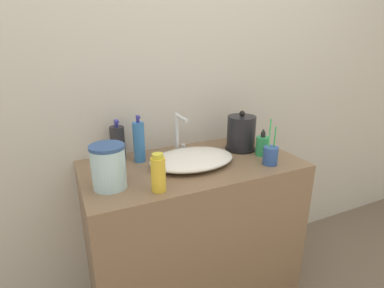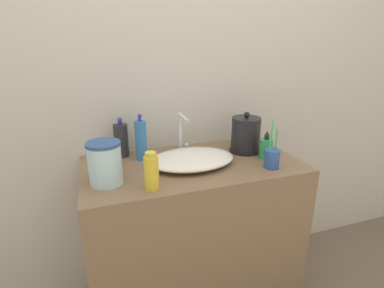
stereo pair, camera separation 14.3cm
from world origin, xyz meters
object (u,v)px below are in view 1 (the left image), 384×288
object	(u,v)px
water_pitcher	(109,167)
lotion_bottle	(139,142)
electric_kettle	(241,134)
shampoo_bottle	(158,173)
toothbrush_cup	(270,155)
faucet	(179,132)
mouthwash_bottle	(118,143)
hand_cream_bottle	(262,145)

from	to	relation	value
water_pitcher	lotion_bottle	bearing A→B (deg)	49.97
electric_kettle	shampoo_bottle	xyz separation A→B (m)	(-0.57, -0.27, -0.01)
toothbrush_cup	shampoo_bottle	distance (m)	0.58
electric_kettle	faucet	bearing A→B (deg)	164.77
electric_kettle	toothbrush_cup	world-z (taller)	toothbrush_cup
toothbrush_cup	water_pitcher	world-z (taller)	toothbrush_cup
electric_kettle	water_pitcher	distance (m)	0.75
faucet	water_pitcher	distance (m)	0.48
faucet	water_pitcher	bearing A→B (deg)	-149.04
electric_kettle	shampoo_bottle	bearing A→B (deg)	-154.67
shampoo_bottle	water_pitcher	size ratio (longest dim) A/B	0.87
lotion_bottle	faucet	bearing A→B (deg)	5.74
mouthwash_bottle	water_pitcher	bearing A→B (deg)	-108.21
electric_kettle	hand_cream_bottle	distance (m)	0.14
lotion_bottle	water_pitcher	world-z (taller)	lotion_bottle
electric_kettle	mouthwash_bottle	size ratio (longest dim) A/B	1.07
shampoo_bottle	hand_cream_bottle	xyz separation A→B (m)	(0.62, 0.15, -0.02)
toothbrush_cup	mouthwash_bottle	world-z (taller)	toothbrush_cup
electric_kettle	lotion_bottle	xyz separation A→B (m)	(-0.55, 0.07, 0.01)
toothbrush_cup	water_pitcher	xyz separation A→B (m)	(-0.75, 0.08, 0.04)
lotion_bottle	hand_cream_bottle	distance (m)	0.63
electric_kettle	hand_cream_bottle	world-z (taller)	electric_kettle
water_pitcher	faucet	bearing A→B (deg)	30.96
faucet	water_pitcher	world-z (taller)	faucet
faucet	electric_kettle	xyz separation A→B (m)	(0.33, -0.09, -0.03)
shampoo_bottle	electric_kettle	bearing A→B (deg)	25.33
lotion_bottle	water_pitcher	xyz separation A→B (m)	(-0.19, -0.22, -0.01)
shampoo_bottle	water_pitcher	world-z (taller)	water_pitcher
shampoo_bottle	mouthwash_bottle	size ratio (longest dim) A/B	0.77
faucet	shampoo_bottle	distance (m)	0.43
electric_kettle	water_pitcher	world-z (taller)	electric_kettle
hand_cream_bottle	water_pitcher	bearing A→B (deg)	-177.50
mouthwash_bottle	lotion_bottle	bearing A→B (deg)	-40.82
electric_kettle	mouthwash_bottle	xyz separation A→B (m)	(-0.64, 0.14, -0.00)
faucet	shampoo_bottle	bearing A→B (deg)	-123.63
electric_kettle	water_pitcher	xyz separation A→B (m)	(-0.74, -0.16, 0.00)
mouthwash_bottle	hand_cream_bottle	size ratio (longest dim) A/B	1.43
faucet	lotion_bottle	xyz separation A→B (m)	(-0.22, -0.02, -0.02)
faucet	lotion_bottle	bearing A→B (deg)	-174.26
shampoo_bottle	hand_cream_bottle	size ratio (longest dim) A/B	1.10
lotion_bottle	water_pitcher	distance (m)	0.29
electric_kettle	toothbrush_cup	bearing A→B (deg)	-86.99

